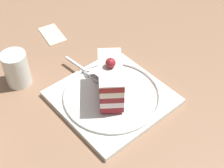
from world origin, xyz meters
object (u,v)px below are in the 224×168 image
(fork, at_px, (83,69))
(folded_napkin, at_px, (52,34))
(dessert_plate, at_px, (112,97))
(cake_slice, at_px, (111,80))
(drink_glass_far, at_px, (17,70))

(fork, xyz_separation_m, folded_napkin, (-0.19, 0.00, -0.02))
(dessert_plate, relative_size, cake_slice, 2.05)
(cake_slice, relative_size, folded_napkin, 1.42)
(dessert_plate, xyz_separation_m, drink_glass_far, (-0.16, -0.16, 0.03))
(cake_slice, bearing_deg, fork, -169.74)
(dessert_plate, relative_size, folded_napkin, 2.90)
(fork, bearing_deg, drink_glass_far, -113.98)
(cake_slice, xyz_separation_m, drink_glass_far, (-0.16, -0.16, -0.02))
(dessert_plate, height_order, cake_slice, cake_slice)
(drink_glass_far, distance_m, folded_napkin, 0.20)
(dessert_plate, bearing_deg, fork, -169.61)
(cake_slice, bearing_deg, folded_napkin, -177.30)
(dessert_plate, bearing_deg, folded_napkin, -177.14)
(cake_slice, height_order, fork, cake_slice)
(dessert_plate, height_order, folded_napkin, dessert_plate)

